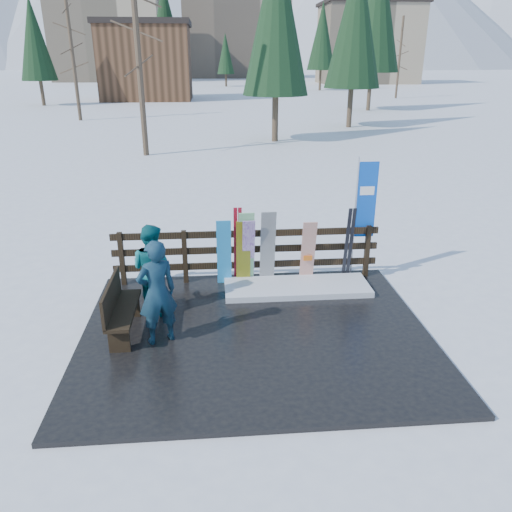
{
  "coord_description": "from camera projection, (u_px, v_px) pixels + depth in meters",
  "views": [
    {
      "loc": [
        -0.64,
        -7.59,
        4.51
      ],
      "look_at": [
        0.09,
        1.0,
        1.1
      ],
      "focal_mm": 35.0,
      "sensor_mm": 36.0,
      "label": 1
    }
  ],
  "objects": [
    {
      "name": "snowboard_3",
      "position": [
        248.0,
        252.0,
        10.28
      ],
      "size": [
        0.25,
        0.47,
        1.47
      ],
      "primitive_type": "cube",
      "rotation": [
        0.29,
        0.0,
        0.0
      ],
      "color": "white",
      "rests_on": "deck"
    },
    {
      "name": "rental_flag",
      "position": [
        364.0,
        204.0,
        10.4
      ],
      "size": [
        0.45,
        0.04,
        2.6
      ],
      "color": "silver",
      "rests_on": "deck"
    },
    {
      "name": "ground",
      "position": [
        256.0,
        335.0,
        8.74
      ],
      "size": [
        700.0,
        700.0,
        0.0
      ],
      "primitive_type": "plane",
      "color": "white",
      "rests_on": "ground"
    },
    {
      "name": "snowboard_2",
      "position": [
        243.0,
        253.0,
        10.28
      ],
      "size": [
        0.29,
        0.28,
        1.43
      ],
      "primitive_type": "cube",
      "rotation": [
        0.18,
        0.0,
        0.0
      ],
      "color": "yellow",
      "rests_on": "deck"
    },
    {
      "name": "deck",
      "position": [
        256.0,
        333.0,
        8.73
      ],
      "size": [
        6.0,
        5.0,
        0.08
      ],
      "primitive_type": "cube",
      "color": "black",
      "rests_on": "ground"
    },
    {
      "name": "fence",
      "position": [
        247.0,
        251.0,
        10.51
      ],
      "size": [
        5.6,
        0.1,
        1.15
      ],
      "color": "black",
      "rests_on": "deck"
    },
    {
      "name": "trees",
      "position": [
        260.0,
        45.0,
        52.62
      ],
      "size": [
        41.91,
        68.63,
        13.52
      ],
      "color": "#382B1E",
      "rests_on": "ground"
    },
    {
      "name": "snow_patch",
      "position": [
        297.0,
        287.0,
        10.25
      ],
      "size": [
        2.96,
        1.0,
        0.12
      ],
      "primitive_type": "cube",
      "color": "white",
      "rests_on": "deck"
    },
    {
      "name": "bench",
      "position": [
        119.0,
        307.0,
        8.47
      ],
      "size": [
        0.41,
        1.5,
        0.97
      ],
      "color": "black",
      "rests_on": "deck"
    },
    {
      "name": "ski_pair_b",
      "position": [
        349.0,
        244.0,
        10.48
      ],
      "size": [
        0.17,
        0.27,
        1.62
      ],
      "color": "black",
      "rests_on": "deck"
    },
    {
      "name": "snowboard_5",
      "position": [
        308.0,
        252.0,
        10.4
      ],
      "size": [
        0.29,
        0.31,
        1.38
      ],
      "primitive_type": "cube",
      "rotation": [
        0.2,
        0.0,
        0.0
      ],
      "color": "silver",
      "rests_on": "deck"
    },
    {
      "name": "person_front",
      "position": [
        157.0,
        293.0,
        8.1
      ],
      "size": [
        0.78,
        0.66,
        1.8
      ],
      "primitive_type": "imported",
      "rotation": [
        0.0,
        0.0,
        3.57
      ],
      "color": "#194551",
      "rests_on": "deck"
    },
    {
      "name": "person_back",
      "position": [
        152.0,
        269.0,
        9.17
      ],
      "size": [
        1.04,
        0.99,
        1.69
      ],
      "primitive_type": "imported",
      "rotation": [
        0.0,
        0.0,
        2.56
      ],
      "color": "#0E626A",
      "rests_on": "deck"
    },
    {
      "name": "snowboard_0",
      "position": [
        224.0,
        253.0,
        10.24
      ],
      "size": [
        0.3,
        0.27,
        1.45
      ],
      "primitive_type": "cube",
      "rotation": [
        0.17,
        0.0,
        0.0
      ],
      "color": "#2999E0",
      "rests_on": "deck"
    },
    {
      "name": "resort_buildings",
      "position": [
        217.0,
        34.0,
        112.12
      ],
      "size": [
        73.0,
        87.6,
        22.6
      ],
      "color": "tan",
      "rests_on": "ground"
    },
    {
      "name": "snowboard_4",
      "position": [
        268.0,
        248.0,
        10.28
      ],
      "size": [
        0.31,
        0.34,
        1.62
      ],
      "primitive_type": "cube",
      "rotation": [
        0.19,
        0.0,
        0.0
      ],
      "color": "black",
      "rests_on": "deck"
    },
    {
      "name": "ski_pair_a",
      "position": [
        238.0,
        245.0,
        10.28
      ],
      "size": [
        0.16,
        0.33,
        1.7
      ],
      "color": "#B01527",
      "rests_on": "deck"
    },
    {
      "name": "snowboard_1",
      "position": [
        246.0,
        248.0,
        10.25
      ],
      "size": [
        0.32,
        0.36,
        1.61
      ],
      "primitive_type": "cube",
      "rotation": [
        0.21,
        0.0,
        0.0
      ],
      "color": "white",
      "rests_on": "deck"
    }
  ]
}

